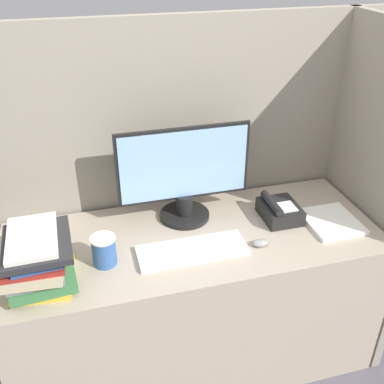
% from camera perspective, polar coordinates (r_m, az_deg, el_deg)
% --- Properties ---
extents(cubicle_panel_rear, '(2.05, 0.04, 1.61)m').
position_cam_1_polar(cubicle_panel_rear, '(2.24, -2.25, 0.93)').
color(cubicle_panel_rear, gray).
rests_on(cubicle_panel_rear, ground_plane).
extents(cubicle_panel_right, '(0.04, 0.71, 1.61)m').
position_cam_1_polar(cubicle_panel_right, '(2.31, 21.08, -0.29)').
color(cubicle_panel_right, gray).
rests_on(cubicle_panel_right, ground_plane).
extents(desk, '(1.65, 0.65, 0.74)m').
position_cam_1_polar(desk, '(2.22, 0.21, -13.45)').
color(desk, tan).
rests_on(desk, ground_plane).
extents(monitor, '(0.60, 0.23, 0.45)m').
position_cam_1_polar(monitor, '(2.00, -0.97, 1.94)').
color(monitor, black).
rests_on(monitor, desk).
extents(keyboard, '(0.46, 0.17, 0.02)m').
position_cam_1_polar(keyboard, '(1.88, 0.04, -7.45)').
color(keyboard, silver).
rests_on(keyboard, desk).
extents(mouse, '(0.07, 0.05, 0.03)m').
position_cam_1_polar(mouse, '(1.94, 8.66, -6.40)').
color(mouse, gray).
rests_on(mouse, desk).
extents(coffee_cup, '(0.10, 0.10, 0.13)m').
position_cam_1_polar(coffee_cup, '(1.83, -11.11, -7.31)').
color(coffee_cup, '#335999').
rests_on(coffee_cup, desk).
extents(book_stack, '(0.26, 0.31, 0.22)m').
position_cam_1_polar(book_stack, '(1.77, -19.03, -8.26)').
color(book_stack, gold).
rests_on(book_stack, desk).
extents(desk_telephone, '(0.16, 0.20, 0.11)m').
position_cam_1_polar(desk_telephone, '(2.11, 11.00, -2.34)').
color(desk_telephone, black).
rests_on(desk_telephone, desk).
extents(paper_pile, '(0.23, 0.26, 0.02)m').
position_cam_1_polar(paper_pile, '(2.15, 17.27, -3.60)').
color(paper_pile, white).
rests_on(paper_pile, desk).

